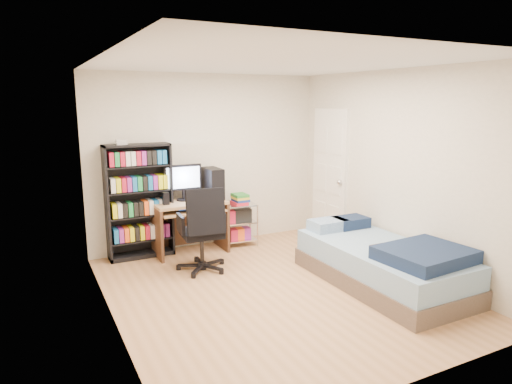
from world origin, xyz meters
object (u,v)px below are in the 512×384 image
bed (383,263)px  media_shelf (139,200)px  office_chair (203,244)px  computer_desk (195,205)px

bed → media_shelf: bearing=135.0°
media_shelf → bed: 3.26m
office_chair → bed: (1.71, -1.38, -0.08)m
media_shelf → computer_desk: bearing=-7.4°
media_shelf → office_chair: (0.57, -0.90, -0.45)m
computer_desk → bed: size_ratio=0.59×
media_shelf → computer_desk: size_ratio=1.30×
computer_desk → office_chair: size_ratio=1.15×
computer_desk → bed: computer_desk is taller
media_shelf → bed: media_shelf is taller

